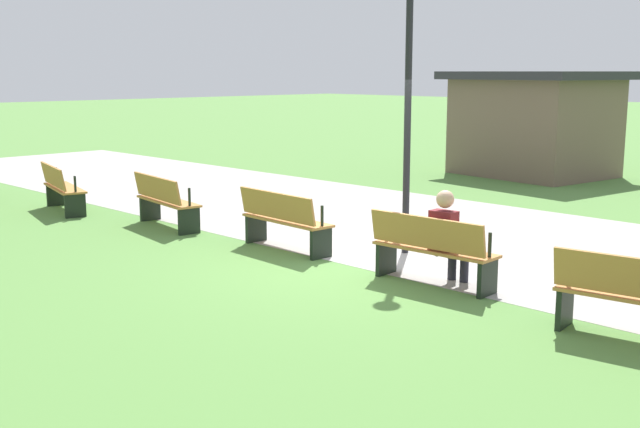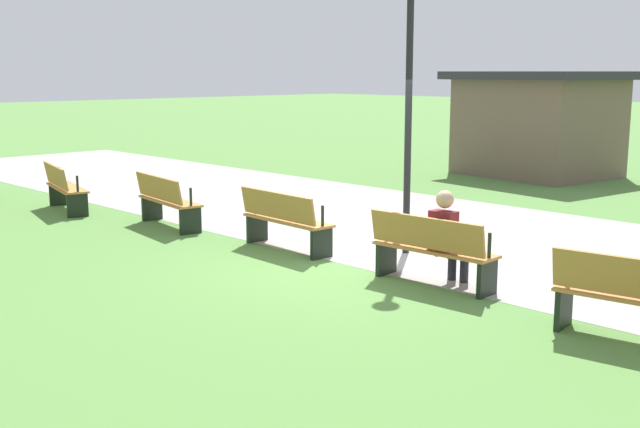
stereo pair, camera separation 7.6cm
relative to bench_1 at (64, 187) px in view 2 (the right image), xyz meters
name	(u,v)px [view 2 (the right image)]	position (x,y,z in m)	size (l,w,h in m)	color
ground_plane	(356,265)	(6.74, 0.89, -0.47)	(120.00, 120.00, 0.00)	#54843D
path_paving	(474,236)	(6.74, 3.67, -0.46)	(33.72, 5.74, 0.01)	#A39E99
bench_1	(64,187)	(0.00, 0.00, 0.00)	(1.69, 0.85, 0.89)	#B27538
bench_2	(166,200)	(2.67, 0.52, 0.00)	(1.68, 0.70, 0.89)	#B27538
bench_3	(284,219)	(5.38, 0.79, 0.00)	(1.65, 0.55, 0.89)	#B27538
bench_4	(432,249)	(8.10, 0.79, 0.00)	(1.65, 0.55, 0.89)	#B27538
bench_5	(639,298)	(10.80, 0.52, 0.00)	(1.68, 0.70, 0.89)	#B27538
person_seated	(447,235)	(8.22, 0.93, 0.17)	(0.34, 0.53, 1.20)	maroon
lamp_post	(410,48)	(6.74, 1.95, 2.47)	(0.32, 0.32, 4.25)	black
kiosk	(538,123)	(3.47, 11.08, 0.87)	(4.31, 3.77, 2.62)	brown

